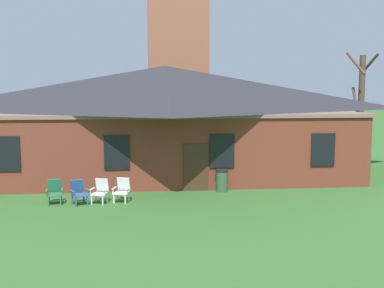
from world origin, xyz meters
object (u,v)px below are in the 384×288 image
object	(u,v)px
lawn_chair_near_door	(79,192)
trash_bin	(222,180)
lawn_chair_middle	(122,189)
lawn_chair_by_porch	(55,191)
lawn_chair_left_end	(100,191)

from	to	relation	value
lawn_chair_near_door	trash_bin	world-z (taller)	trash_bin
lawn_chair_near_door	trash_bin	distance (m)	6.17
lawn_chair_middle	trash_bin	xyz separation A→B (m)	(4.26, 1.47, -0.00)
lawn_chair_by_porch	lawn_chair_near_door	size ratio (longest dim) A/B	1.00
lawn_chair_by_porch	lawn_chair_left_end	world-z (taller)	same
lawn_chair_by_porch	lawn_chair_near_door	bearing A→B (deg)	-11.75
trash_bin	lawn_chair_by_porch	bearing A→B (deg)	-167.62
lawn_chair_middle	trash_bin	world-z (taller)	trash_bin
lawn_chair_by_porch	lawn_chair_left_end	bearing A→B (deg)	-2.13
lawn_chair_near_door	lawn_chair_middle	xyz separation A→B (m)	(1.68, 0.24, 0.00)
lawn_chair_left_end	trash_bin	bearing A→B (deg)	17.18
lawn_chair_left_end	lawn_chair_middle	xyz separation A→B (m)	(0.85, 0.11, 0.00)
lawn_chair_middle	lawn_chair_near_door	bearing A→B (deg)	-171.82
lawn_chair_left_end	trash_bin	size ratio (longest dim) A/B	0.98
lawn_chair_left_end	trash_bin	world-z (taller)	trash_bin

